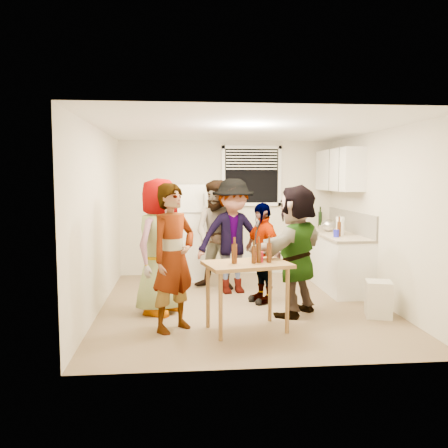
{
  "coord_description": "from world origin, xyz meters",
  "views": [
    {
      "loc": [
        -0.89,
        -6.58,
        1.83
      ],
      "look_at": [
        -0.25,
        0.23,
        1.15
      ],
      "focal_mm": 38.0,
      "sensor_mm": 36.0,
      "label": 1
    }
  ],
  "objects": [
    {
      "name": "serving_table",
      "position": [
        -0.1,
        -1.1,
        0.0
      ],
      "size": [
        1.09,
        0.85,
        0.82
      ],
      "primitive_type": null,
      "rotation": [
        0.0,
        0.0,
        0.23
      ],
      "color": "brown",
      "rests_on": "ground"
    },
    {
      "name": "countertop",
      "position": [
        1.7,
        1.15,
        0.88
      ],
      "size": [
        0.64,
        2.22,
        0.04
      ],
      "primitive_type": "cube",
      "color": "beige",
      "rests_on": "counter_lower"
    },
    {
      "name": "trash_bin",
      "position": [
        1.69,
        -0.72,
        0.25
      ],
      "size": [
        0.4,
        0.4,
        0.47
      ],
      "primitive_type": "cube",
      "rotation": [
        0.0,
        0.0,
        -0.28
      ],
      "color": "silver",
      "rests_on": "ground"
    },
    {
      "name": "guest_orange",
      "position": [
        0.64,
        -0.49,
        0.0
      ],
      "size": [
        2.36,
        2.36,
        0.51
      ],
      "primitive_type": "imported",
      "rotation": [
        0.0,
        0.0,
        3.97
      ],
      "color": "#F79D65",
      "rests_on": "ground"
    },
    {
      "name": "picture_frame",
      "position": [
        1.92,
        1.54,
        0.98
      ],
      "size": [
        0.02,
        0.18,
        0.15
      ],
      "primitive_type": "cube",
      "color": "#E1DD59",
      "rests_on": "countertop"
    },
    {
      "name": "refrigerator",
      "position": [
        -0.75,
        1.88,
        0.85
      ],
      "size": [
        0.7,
        0.7,
        1.7
      ],
      "primitive_type": "cube",
      "color": "white",
      "rests_on": "ground"
    },
    {
      "name": "guest_stripe",
      "position": [
        -0.97,
        -1.01,
        0.0
      ],
      "size": [
        1.68,
        1.71,
        0.42
      ],
      "primitive_type": "imported",
      "rotation": [
        0.0,
        0.0,
        0.77
      ],
      "color": "#141933",
      "rests_on": "ground"
    },
    {
      "name": "window",
      "position": [
        0.45,
        2.21,
        1.85
      ],
      "size": [
        1.12,
        0.1,
        1.06
      ],
      "primitive_type": null,
      "color": "white",
      "rests_on": "room"
    },
    {
      "name": "guest_back_right",
      "position": [
        -0.06,
        0.76,
        0.0
      ],
      "size": [
        1.47,
        1.98,
        0.67
      ],
      "primitive_type": "imported",
      "rotation": [
        0.0,
        0.0,
        0.18
      ],
      "color": "#444449",
      "rests_on": "ground"
    },
    {
      "name": "upper_cabinets",
      "position": [
        1.83,
        1.35,
        1.95
      ],
      "size": [
        0.34,
        1.6,
        0.7
      ],
      "primitive_type": "cube",
      "color": "white",
      "rests_on": "room"
    },
    {
      "name": "room",
      "position": [
        0.0,
        0.0,
        0.0
      ],
      "size": [
        4.0,
        4.5,
        2.5
      ],
      "primitive_type": null,
      "color": "beige",
      "rests_on": "ground"
    },
    {
      "name": "blue_cup",
      "position": [
        1.52,
        0.51,
        0.9
      ],
      "size": [
        0.09,
        0.09,
        0.12
      ],
      "primitive_type": "cylinder",
      "color": "#1D1DB4",
      "rests_on": "countertop"
    },
    {
      "name": "backsplash",
      "position": [
        1.99,
        1.15,
        1.08
      ],
      "size": [
        0.03,
        2.2,
        0.36
      ],
      "primitive_type": "cube",
      "color": "#B3AEA4",
      "rests_on": "countertop"
    },
    {
      "name": "paper_towel",
      "position": [
        1.68,
        0.79,
        0.9
      ],
      "size": [
        0.13,
        0.13,
        0.29
      ],
      "primitive_type": "cylinder",
      "color": "white",
      "rests_on": "countertop"
    },
    {
      "name": "guest_black",
      "position": [
        0.3,
        0.15,
        0.0
      ],
      "size": [
        1.68,
        1.34,
        0.36
      ],
      "primitive_type": "imported",
      "rotation": [
        0.0,
        0.0,
        -1.19
      ],
      "color": "black",
      "rests_on": "ground"
    },
    {
      "name": "beer_bottle_counter",
      "position": [
        1.6,
        0.61,
        0.9
      ],
      "size": [
        0.06,
        0.06,
        0.23
      ],
      "primitive_type": "cylinder",
      "color": "#47230C",
      "rests_on": "countertop"
    },
    {
      "name": "guest_back_left",
      "position": [
        -0.26,
        1.04,
        0.0
      ],
      "size": [
        1.52,
        1.98,
        0.67
      ],
      "primitive_type": "imported",
      "rotation": [
        0.0,
        0.0,
        -0.42
      ],
      "color": "brown",
      "rests_on": "ground"
    },
    {
      "name": "counter_lower",
      "position": [
        1.7,
        1.15,
        0.43
      ],
      "size": [
        0.6,
        2.2,
        0.86
      ],
      "primitive_type": "cube",
      "color": "white",
      "rests_on": "ground"
    },
    {
      "name": "kettle",
      "position": [
        1.65,
        1.29,
        0.9
      ],
      "size": [
        0.33,
        0.31,
        0.22
      ],
      "primitive_type": null,
      "rotation": [
        0.0,
        0.0,
        0.4
      ],
      "color": "silver",
      "rests_on": "countertop"
    },
    {
      "name": "red_cup",
      "position": [
        0.05,
        -1.07,
        0.82
      ],
      "size": [
        0.09,
        0.09,
        0.12
      ],
      "primitive_type": "cylinder",
      "color": "#B31225",
      "rests_on": "serving_table"
    },
    {
      "name": "guest_grey",
      "position": [
        -1.17,
        -0.24,
        0.0
      ],
      "size": [
        2.0,
        1.74,
        0.58
      ],
      "primitive_type": "imported",
      "rotation": [
        0.0,
        0.0,
        0.98
      ],
      "color": "gray",
      "rests_on": "ground"
    },
    {
      "name": "beer_bottle_table",
      "position": [
        -0.03,
        -1.16,
        0.82
      ],
      "size": [
        0.05,
        0.05,
        0.2
      ],
      "primitive_type": "cylinder",
      "color": "#47230C",
      "rests_on": "serving_table"
    },
    {
      "name": "wine_bottle",
      "position": [
        1.75,
        2.12,
        0.9
      ],
      "size": [
        0.07,
        0.07,
        0.28
      ],
      "primitive_type": "cylinder",
      "color": "black",
      "rests_on": "countertop"
    }
  ]
}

